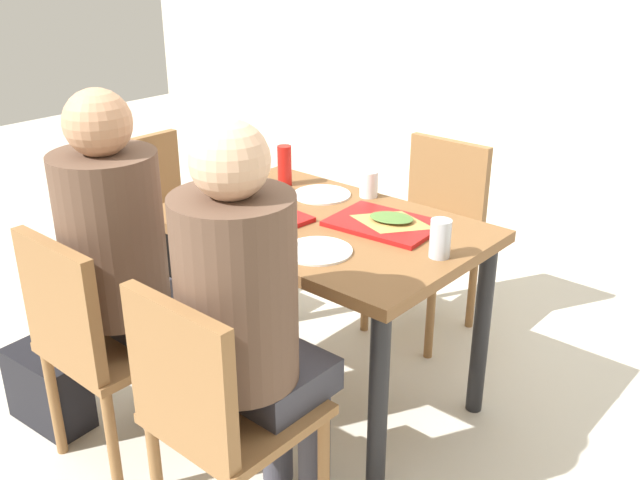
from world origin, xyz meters
TOP-DOWN VIEW (x-y plane):
  - ground_plane at (0.00, 0.00)m, footprint 10.00×10.00m
  - main_table at (0.00, 0.00)m, footprint 1.12×0.74m
  - chair_near_left at (-0.28, -0.75)m, footprint 0.40×0.40m
  - chair_near_right at (0.28, -0.75)m, footprint 0.40×0.40m
  - chair_far_side at (0.00, 0.75)m, footprint 0.40×0.40m
  - chair_left_end at (-0.94, 0.00)m, footprint 0.40×0.40m
  - person_in_red at (-0.28, -0.61)m, footprint 0.32×0.42m
  - person_in_brown_jacket at (0.28, -0.61)m, footprint 0.32×0.42m
  - tray_red_near at (-0.20, -0.13)m, footprint 0.38×0.29m
  - tray_red_far at (0.20, 0.11)m, footprint 0.38×0.29m
  - paper_plate_center at (-0.17, 0.20)m, footprint 0.22×0.22m
  - paper_plate_near_edge at (0.17, -0.20)m, footprint 0.22×0.22m
  - pizza_slice_a at (-0.21, -0.10)m, footprint 0.22×0.27m
  - pizza_slice_b at (0.22, 0.12)m, footprint 0.26×0.22m
  - plastic_cup_a at (-0.03, 0.31)m, footprint 0.07×0.07m
  - plastic_cup_b at (0.03, -0.31)m, footprint 0.07×0.07m
  - soda_can at (0.47, 0.02)m, footprint 0.07×0.07m
  - condiment_bottle at (-0.36, 0.20)m, footprint 0.06×0.06m
  - foil_bundle at (-0.47, -0.02)m, footprint 0.10×0.10m
  - handbag at (-0.63, -0.77)m, footprint 0.33×0.18m

SIDE VIEW (x-z plane):
  - ground_plane at x=0.00m, z-range -0.02..0.00m
  - handbag at x=-0.63m, z-range 0.00..0.28m
  - chair_near_left at x=-0.28m, z-range 0.07..0.91m
  - chair_near_right at x=0.28m, z-range 0.07..0.91m
  - chair_far_side at x=0.00m, z-range 0.07..0.91m
  - chair_left_end at x=-0.94m, z-range 0.07..0.91m
  - main_table at x=0.00m, z-range 0.26..0.98m
  - paper_plate_center at x=-0.17m, z-range 0.72..0.73m
  - paper_plate_near_edge at x=0.17m, z-range 0.72..0.73m
  - tray_red_near at x=-0.20m, z-range 0.72..0.74m
  - tray_red_far at x=0.20m, z-range 0.72..0.74m
  - person_in_red at x=-0.28m, z-range 0.11..1.36m
  - person_in_brown_jacket at x=0.28m, z-range 0.11..1.36m
  - pizza_slice_b at x=0.22m, z-range 0.74..0.76m
  - pizza_slice_a at x=-0.21m, z-range 0.74..0.76m
  - plastic_cup_a at x=-0.03m, z-range 0.72..0.82m
  - plastic_cup_b at x=0.03m, z-range 0.72..0.82m
  - foil_bundle at x=-0.47m, z-range 0.72..0.82m
  - soda_can at x=0.47m, z-range 0.72..0.85m
  - condiment_bottle at x=-0.36m, z-range 0.72..0.88m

